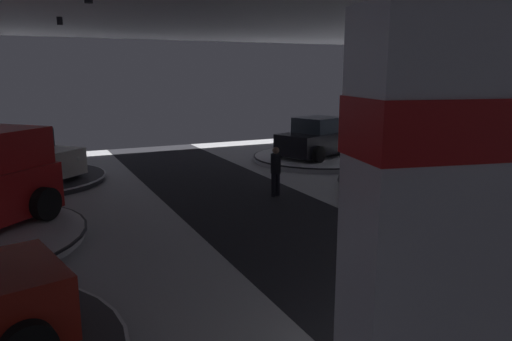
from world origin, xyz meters
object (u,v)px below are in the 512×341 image
at_px(pickup_truck_far_right, 425,155).
at_px(visitor_walking_near, 465,261).
at_px(display_platform_deep_right, 320,158).
at_px(display_platform_deep_left, 24,180).
at_px(brand_sign_pylon, 428,332).
at_px(visitor_walking_far, 276,168).
at_px(display_car_deep_right, 320,138).
at_px(display_car_deep_left, 21,156).
at_px(display_platform_far_right, 423,185).

bearing_deg(pickup_truck_far_right, visitor_walking_near, -130.32).
relative_size(pickup_truck_far_right, display_platform_deep_right, 0.89).
distance_m(display_platform_deep_right, display_platform_deep_left, 11.96).
distance_m(brand_sign_pylon, pickup_truck_far_right, 13.15).
bearing_deg(visitor_walking_far, pickup_truck_far_right, -20.51).
distance_m(brand_sign_pylon, visitor_walking_far, 12.03).
distance_m(display_car_deep_right, visitor_walking_far, 6.59).
relative_size(display_car_deep_left, visitor_walking_near, 2.72).
bearing_deg(display_platform_far_right, brand_sign_pylon, -134.90).
relative_size(display_platform_far_right, visitor_walking_far, 3.57).
distance_m(display_platform_far_right, display_car_deep_right, 6.20).
height_order(display_platform_deep_right, display_platform_deep_left, display_platform_deep_right).
xyz_separation_m(pickup_truck_far_right, visitor_walking_near, (-5.34, -6.30, -0.34)).
bearing_deg(display_car_deep_left, display_car_deep_right, -3.86).
relative_size(display_car_deep_right, visitor_walking_near, 2.87).
relative_size(display_platform_far_right, display_platform_deep_right, 0.96).
xyz_separation_m(display_platform_far_right, visitor_walking_far, (-4.80, 1.49, 0.73)).
distance_m(display_platform_deep_right, visitor_walking_far, 6.66).
xyz_separation_m(pickup_truck_far_right, display_platform_deep_left, (-11.82, 7.15, -1.12)).
height_order(display_platform_deep_right, visitor_walking_near, visitor_walking_near).
bearing_deg(display_platform_deep_left, display_car_deep_right, -3.75).
height_order(display_platform_far_right, visitor_walking_near, visitor_walking_near).
distance_m(display_platform_deep_left, display_car_deep_left, 0.86).
height_order(display_platform_deep_left, visitor_walking_near, visitor_walking_near).
relative_size(display_platform_far_right, display_car_deep_right, 1.24).
bearing_deg(display_platform_deep_right, display_platform_deep_left, 176.31).
bearing_deg(display_car_deep_right, visitor_walking_near, -113.24).
relative_size(display_car_deep_right, display_platform_deep_left, 0.81).
bearing_deg(brand_sign_pylon, display_platform_deep_left, 98.88).
distance_m(display_platform_deep_right, display_car_deep_right, 0.87).
relative_size(display_platform_deep_right, display_car_deep_right, 1.29).
height_order(brand_sign_pylon, display_car_deep_right, brand_sign_pylon).
bearing_deg(display_platform_deep_left, brand_sign_pylon, -81.12).
distance_m(visitor_walking_near, visitor_walking_far, 8.05).
xyz_separation_m(pickup_truck_far_right, visitor_walking_far, (-4.57, 1.71, -0.34)).
xyz_separation_m(display_car_deep_left, visitor_walking_far, (7.27, -5.46, -0.09)).
xyz_separation_m(display_platform_deep_right, display_car_deep_right, (-0.03, -0.01, 0.87)).
xyz_separation_m(display_platform_far_right, display_car_deep_left, (-12.07, 6.95, 0.82)).
xyz_separation_m(display_platform_deep_right, display_platform_deep_left, (-11.94, 0.77, -0.00)).
distance_m(display_platform_far_right, visitor_walking_far, 5.08).
relative_size(display_platform_far_right, display_platform_deep_left, 1.01).
bearing_deg(display_platform_deep_left, pickup_truck_far_right, -31.16).
xyz_separation_m(display_car_deep_left, visitor_walking_near, (6.49, -13.47, -0.09)).
relative_size(display_car_deep_right, display_car_deep_left, 1.06).
bearing_deg(display_car_deep_left, display_platform_deep_right, -3.79).
height_order(brand_sign_pylon, display_car_deep_left, brand_sign_pylon).
bearing_deg(display_car_deep_right, brand_sign_pylon, -120.83).
xyz_separation_m(brand_sign_pylon, display_car_deep_right, (9.34, 15.66, -1.21)).
distance_m(pickup_truck_far_right, visitor_walking_far, 4.89).
distance_m(display_car_deep_left, visitor_walking_near, 14.95).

